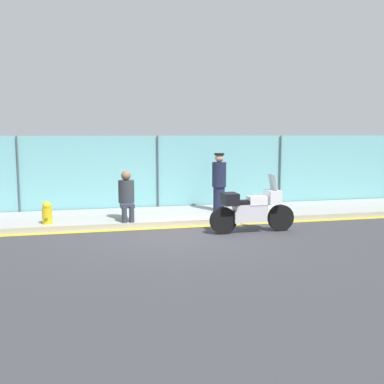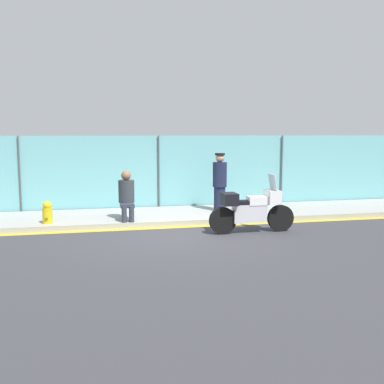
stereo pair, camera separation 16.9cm
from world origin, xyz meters
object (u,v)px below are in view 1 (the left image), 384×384
fire_hydrant (47,213)px  officer_standing (219,182)px  person_seated_on_curb (126,193)px  motorcycle (252,209)px

fire_hydrant → officer_standing: bearing=10.6°
person_seated_on_curb → motorcycle: bearing=-27.7°
person_seated_on_curb → fire_hydrant: size_ratio=2.27×
officer_standing → fire_hydrant: size_ratio=2.95×
motorcycle → officer_standing: officer_standing is taller
motorcycle → person_seated_on_curb: bearing=152.1°
fire_hydrant → motorcycle: bearing=-16.6°
person_seated_on_curb → fire_hydrant: (-2.09, -0.07, -0.46)m
motorcycle → fire_hydrant: size_ratio=3.75×
officer_standing → person_seated_on_curb: bearing=-163.4°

